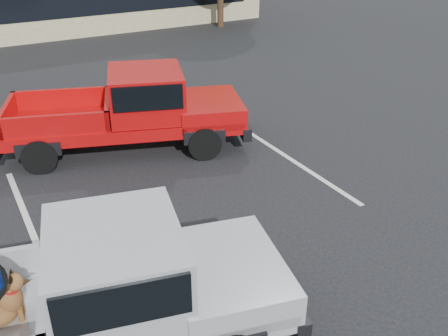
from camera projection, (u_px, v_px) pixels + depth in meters
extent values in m
plane|color=black|center=(222.00, 236.00, 9.16)|extent=(90.00, 90.00, 0.00)
cube|color=silver|center=(31.00, 228.00, 9.37)|extent=(0.12, 5.00, 0.01)
cube|color=silver|center=(289.00, 158.00, 12.02)|extent=(0.12, 5.00, 0.01)
cube|color=black|center=(74.00, 5.00, 22.45)|extent=(18.00, 0.08, 1.10)
cylinder|color=black|center=(194.00, 266.00, 7.79)|extent=(0.80, 0.44, 0.76)
cube|color=#B9BBBF|center=(78.00, 316.00, 6.43)|extent=(5.68, 3.08, 0.28)
cube|color=#B9BBBF|center=(226.00, 274.00, 6.84)|extent=(1.89, 2.21, 0.46)
cube|color=black|center=(276.00, 285.00, 7.21)|extent=(0.64, 1.95, 0.30)
cube|color=#B9BBBF|center=(116.00, 267.00, 6.25)|extent=(2.02, 2.16, 1.05)
cube|color=black|center=(115.00, 254.00, 6.16)|extent=(1.90, 2.23, 0.55)
cube|color=#B9BBBF|center=(45.00, 301.00, 6.17)|extent=(0.51, 1.82, 0.50)
cylinder|color=brown|center=(21.00, 315.00, 6.13)|extent=(0.07, 0.07, 0.23)
cylinder|color=brown|center=(22.00, 307.00, 6.26)|extent=(0.07, 0.07, 0.23)
ellipsoid|color=brown|center=(11.00, 298.00, 6.07)|extent=(0.34, 0.32, 0.42)
cylinder|color=red|center=(10.00, 289.00, 6.01)|extent=(0.20, 0.20, 0.04)
sphere|color=brown|center=(14.00, 282.00, 5.98)|extent=(0.22, 0.22, 0.22)
cone|color=black|center=(26.00, 281.00, 6.02)|extent=(0.17, 0.14, 0.11)
cone|color=black|center=(11.00, 278.00, 5.88)|extent=(0.08, 0.08, 0.12)
cone|color=black|center=(11.00, 272.00, 5.97)|extent=(0.08, 0.08, 0.12)
cylinder|color=black|center=(40.00, 156.00, 11.21)|extent=(0.84, 0.53, 0.79)
cylinder|color=black|center=(50.00, 124.00, 12.88)|extent=(0.84, 0.53, 0.79)
cylinder|color=black|center=(204.00, 143.00, 11.83)|extent=(0.84, 0.53, 0.79)
cylinder|color=black|center=(194.00, 114.00, 13.50)|extent=(0.84, 0.53, 0.79)
cube|color=#B40A0B|center=(125.00, 122.00, 12.22)|extent=(5.96, 3.72, 0.29)
cube|color=#B40A0B|center=(209.00, 108.00, 12.46)|extent=(2.13, 2.40, 0.48)
cube|color=black|center=(239.00, 120.00, 12.78)|extent=(0.86, 2.00, 0.31)
cube|color=black|center=(3.00, 137.00, 11.83)|extent=(0.84, 1.99, 0.29)
cube|color=#B40A0B|center=(146.00, 93.00, 11.99)|extent=(2.25, 2.37, 1.09)
cube|color=black|center=(146.00, 85.00, 11.89)|extent=(2.14, 2.42, 0.57)
cube|color=black|center=(61.00, 124.00, 11.94)|extent=(2.89, 2.59, 0.10)
cube|color=#B40A0B|center=(62.00, 99.00, 12.59)|extent=(2.30, 0.88, 0.52)
cube|color=#B40A0B|center=(55.00, 126.00, 11.01)|extent=(2.30, 0.88, 0.52)
cube|color=#B40A0B|center=(8.00, 115.00, 11.61)|extent=(0.72, 1.85, 0.52)
cube|color=#B40A0B|center=(108.00, 109.00, 11.99)|extent=(0.72, 1.85, 0.52)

